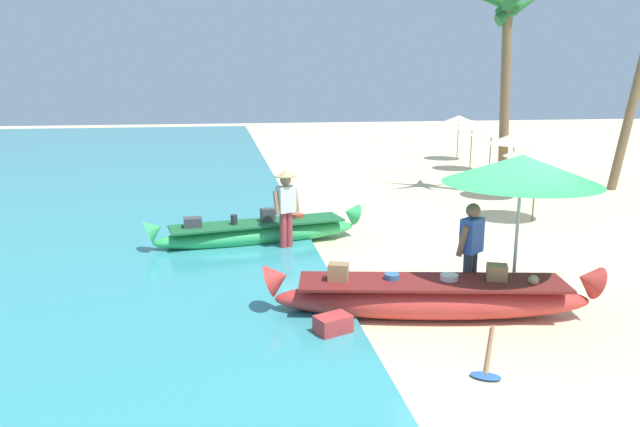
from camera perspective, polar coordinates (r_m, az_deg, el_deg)
ground_plane at (r=9.61m, az=16.06°, el=-8.51°), size 80.00×80.00×0.00m
boat_red_foreground at (r=8.85m, az=10.66°, el=-7.92°), size 4.91×1.63×0.87m
boat_green_midground at (r=12.48m, az=-6.00°, el=-1.81°), size 4.64×1.59×0.80m
person_vendor_hatted at (r=11.81m, az=-3.31°, el=0.85°), size 0.58×0.44×1.68m
person_tourist_customer at (r=9.27m, az=14.34°, el=-3.28°), size 0.55×0.48×1.60m
patio_umbrella_large at (r=9.07m, az=18.86°, el=4.01°), size 2.28×2.28×2.35m
parasol_row_0 at (r=15.25m, az=20.23°, el=5.74°), size 1.60×1.60×1.91m
parasol_row_1 at (r=18.07m, az=18.23°, el=6.86°), size 1.60×1.60×1.91m
parasol_row_2 at (r=20.82m, az=16.20°, el=7.69°), size 1.60×1.60×1.91m
parasol_row_3 at (r=23.44m, az=14.46°, el=8.31°), size 1.60×1.60×1.91m
parasol_row_4 at (r=26.43m, az=13.23°, el=8.83°), size 1.60×1.60×1.91m
palm_tree_leaning_seaward at (r=18.49m, az=17.54°, el=16.54°), size 2.64×2.46×6.08m
cooler_box at (r=8.06m, az=1.26°, el=-10.91°), size 0.55×0.46×0.33m
paddle at (r=7.84m, az=15.90°, el=-13.25°), size 0.95×1.50×0.05m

